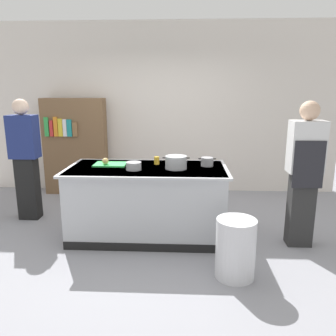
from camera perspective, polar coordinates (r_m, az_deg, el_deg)
name	(u,v)px	position (r m, az deg, el deg)	size (l,w,h in m)	color
ground_plane	(148,235)	(4.41, -3.44, -11.37)	(10.00, 10.00, 0.00)	gray
back_wall	(159,109)	(6.12, -1.48, 10.05)	(6.40, 0.12, 3.00)	silver
counter_island	(148,201)	(4.24, -3.53, -5.65)	(1.98, 0.98, 0.90)	#B7BABF
cutting_board	(110,164)	(4.31, -9.83, 0.62)	(0.40, 0.28, 0.02)	green
onion	(105,161)	(4.27, -10.67, 1.17)	(0.08, 0.08, 0.08)	tan
stock_pot	(176,162)	(4.04, 1.38, 0.97)	(0.33, 0.26, 0.16)	#B7BABF
sauce_pan	(207,162)	(4.21, 6.71, 1.07)	(0.22, 0.15, 0.11)	#99999E
mixing_bowl	(134,166)	(4.01, -5.89, 0.35)	(0.18, 0.18, 0.10)	#B7BABF
juice_cup	(157,161)	(4.28, -1.95, 1.29)	(0.07, 0.07, 0.10)	yellow
trash_bin	(235,248)	(3.46, 11.46, -13.32)	(0.39, 0.39, 0.61)	silver
person_chef	(304,171)	(4.17, 22.27, -0.54)	(0.38, 0.25, 1.72)	#2B2B2B
person_guest	(25,157)	(5.12, -23.22, 1.73)	(0.38, 0.24, 1.72)	black
bookshelf	(75,146)	(6.18, -15.56, 3.58)	(1.10, 0.31, 1.70)	brown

